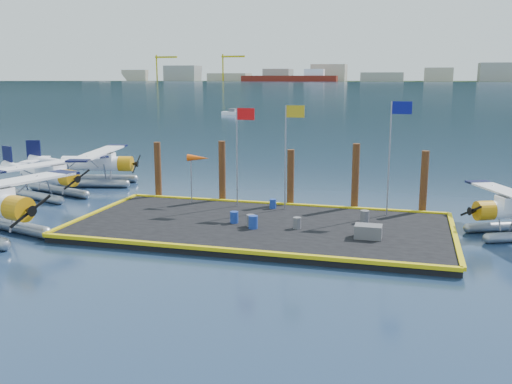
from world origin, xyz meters
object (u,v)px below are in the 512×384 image
drum_4 (365,217)px  flagpole_red (240,142)px  drum_5 (273,204)px  piling_1 (222,174)px  piling_4 (424,185)px  drum_1 (251,220)px  piling_2 (291,180)px  drum_2 (297,223)px  piling_3 (355,179)px  flagpole_blue (394,141)px  drum_3 (253,222)px  seaplane_b (48,177)px  crate (368,232)px  piling_0 (158,172)px  drum_0 (234,217)px  windsock (198,159)px  seaplane_c (95,166)px  flagpole_yellow (289,141)px

drum_4 → flagpole_red: (-7.70, 2.07, 3.66)m
drum_5 → piling_1: size_ratio=0.14×
drum_4 → piling_4: 4.96m
drum_1 → piling_2: piling_2 is taller
drum_4 → piling_4: (3.09, 3.67, 1.26)m
drum_2 → piling_3: bearing=67.4°
drum_1 → flagpole_blue: size_ratio=0.10×
drum_4 → drum_3: bearing=-153.7°
seaplane_b → crate: (22.29, -5.96, -0.69)m
drum_4 → piling_1: bearing=158.7°
drum_1 → drum_3: 0.47m
drum_1 → flagpole_red: 6.05m
drum_3 → piling_0: bearing=142.4°
drum_3 → drum_5: 4.77m
drum_0 → seaplane_b: bearing=162.0°
crate → piling_0: bearing=155.0°
seaplane_b → flagpole_red: (14.17, -0.88, 2.97)m
drum_2 → drum_5: drum_2 is taller
seaplane_b → piling_0: bearing=114.3°
drum_2 → piling_2: 6.16m
windsock → piling_1: 2.21m
drum_3 → windsock: 7.29m
drum_5 → piling_1: 4.34m
windsock → flagpole_blue: bearing=-0.0°
piling_1 → piling_2: piling_1 is taller
windsock → piling_0: size_ratio=0.78×
flagpole_red → drum_3: bearing=-66.1°
drum_4 → seaplane_c: bearing=159.3°
seaplane_c → flagpole_yellow: size_ratio=1.56×
piling_1 → piling_2: size_ratio=1.11×
drum_3 → crate: (5.98, -0.27, -0.01)m
flagpole_yellow → piling_4: bearing=11.6°
drum_5 → drum_3: bearing=-89.0°
flagpole_yellow → windsock: size_ratio=1.99×
piling_1 → piling_3: size_ratio=0.98×
drum_1 → flagpole_blue: bearing=31.9°
drum_5 → flagpole_blue: (6.93, 0.05, 4.00)m
seaplane_c → piling_1: size_ratio=2.30×
flagpole_yellow → piling_3: (3.80, 1.60, -2.36)m
piling_0 → piling_3: (13.00, 0.00, 0.15)m
drum_5 → flagpole_yellow: size_ratio=0.09×
flagpole_red → flagpole_blue: (8.99, -0.00, 0.29)m
drum_3 → drum_4: drum_3 is taller
crate → flagpole_yellow: bearing=135.2°
drum_4 → piling_3: bearing=103.9°
windsock → drum_5: bearing=-0.5°
drum_2 → piling_2: piling_2 is taller
seaplane_c → piling_4: 24.68m
flagpole_blue → windsock: 11.81m
drum_4 → piling_4: size_ratio=0.17×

